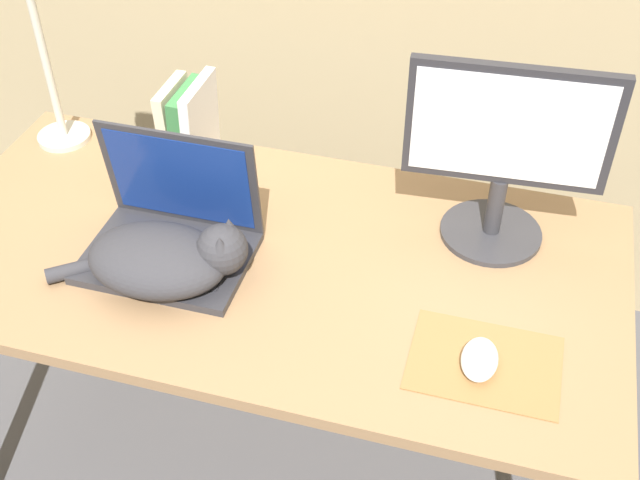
% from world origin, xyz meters
% --- Properties ---
extents(desk, '(1.48, 0.75, 0.75)m').
position_xyz_m(desk, '(0.00, 0.38, 0.68)').
color(desk, '#93704C').
rests_on(desk, ground_plane).
extents(laptop, '(0.34, 0.25, 0.26)m').
position_xyz_m(laptop, '(-0.19, 0.33, 0.80)').
color(laptop, '#2D2D33').
rests_on(laptop, desk).
extents(cat, '(0.40, 0.22, 0.14)m').
position_xyz_m(cat, '(-0.16, 0.25, 0.81)').
color(cat, '#333338').
rests_on(cat, desk).
extents(external_monitor, '(0.41, 0.22, 0.40)m').
position_xyz_m(external_monitor, '(0.44, 0.57, 0.97)').
color(external_monitor, '#333338').
rests_on(external_monitor, desk).
extents(mousepad, '(0.27, 0.20, 0.00)m').
position_xyz_m(mousepad, '(0.48, 0.20, 0.75)').
color(mousepad, olive).
rests_on(mousepad, desk).
extents(computer_mouse, '(0.07, 0.11, 0.03)m').
position_xyz_m(computer_mouse, '(0.47, 0.19, 0.77)').
color(computer_mouse, silver).
rests_on(computer_mouse, mousepad).
extents(book_row, '(0.09, 0.17, 0.22)m').
position_xyz_m(book_row, '(-0.28, 0.65, 0.86)').
color(book_row, beige).
rests_on(book_row, desk).
extents(desk_lamp, '(0.17, 0.17, 0.51)m').
position_xyz_m(desk_lamp, '(-0.59, 0.62, 1.10)').
color(desk_lamp, beige).
rests_on(desk_lamp, desk).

